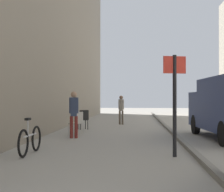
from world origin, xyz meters
name	(u,v)px	position (x,y,z in m)	size (l,w,h in m)	color
ground_plane	(135,135)	(0.00, 12.00, 0.00)	(80.00, 80.00, 0.00)	gray
kerb_strip	(174,133)	(1.58, 12.00, 0.06)	(0.16, 40.00, 0.12)	slate
pedestrian_main_foreground	(121,108)	(-0.82, 17.37, 0.96)	(0.32, 0.24, 1.66)	brown
pedestrian_mid_block	(74,111)	(-2.29, 10.55, 1.02)	(0.35, 0.23, 1.76)	maroon
street_sign_post	(175,96)	(1.04, 6.71, 1.55)	(0.59, 0.18, 2.60)	black
bicycle_leaning	(30,140)	(-2.77, 6.84, 0.38)	(0.10, 1.77, 0.98)	black
cafe_chair_near_window	(83,118)	(-2.48, 14.05, 0.55)	(0.59, 0.59, 0.94)	black
cafe_chair_by_doorway	(77,121)	(-2.38, 11.79, 0.55)	(0.61, 0.61, 0.94)	#B7B2A8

